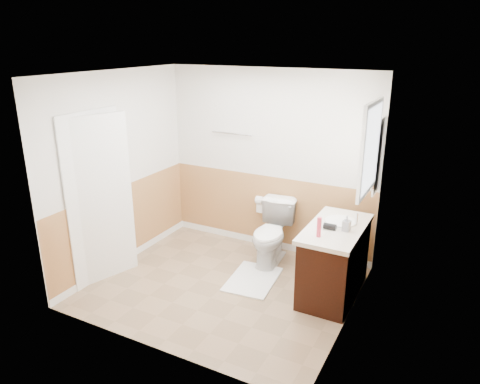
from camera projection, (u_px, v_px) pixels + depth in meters
The scene contains 32 objects.
floor at pixel (223, 286), 5.42m from camera, with size 3.00×3.00×0.00m, color #8C7051.
ceiling at pixel (220, 74), 4.61m from camera, with size 3.00×3.00×0.00m, color white.
wall_back at pixel (269, 162), 6.11m from camera, with size 3.00×3.00×0.00m, color silver.
wall_front at pixel (148, 230), 3.93m from camera, with size 3.00×3.00×0.00m, color silver.
wall_left at pixel (119, 171), 5.67m from camera, with size 3.00×3.00×0.00m, color silver.
wall_right at pixel (355, 211), 4.36m from camera, with size 3.00×3.00×0.00m, color silver.
wainscot_back at pixel (268, 213), 6.34m from camera, with size 3.00×3.00×0.00m, color #C7824F.
wainscot_front at pixel (154, 303), 4.18m from camera, with size 3.00×3.00×0.00m, color #C7824F.
wainscot_left at pixel (125, 226), 5.91m from camera, with size 2.60×2.60×0.00m, color #C7824F.
wainscot_right at pixel (348, 279), 4.61m from camera, with size 2.60×2.60×0.00m, color #C7824F.
toilet at pixel (272, 234), 5.89m from camera, with size 0.46×0.80×0.82m, color white.
bath_mat at pixel (253, 279), 5.56m from camera, with size 0.55×0.80×0.02m, color white.
vanity_cabinet at pixel (334, 263), 5.15m from camera, with size 0.55×1.10×0.80m, color black.
vanity_knob_left at pixel (307, 249), 5.15m from camera, with size 0.03×0.03×0.03m, color silver.
vanity_knob_right at pixel (313, 242), 5.32m from camera, with size 0.03×0.03×0.03m, color silver.
countertop at pixel (336, 229), 5.02m from camera, with size 0.60×1.15×0.05m, color white.
sink_basin at pixel (341, 221), 5.13m from camera, with size 0.36×0.36×0.02m, color white.
faucet at pixel (357, 219), 5.03m from camera, with size 0.02×0.02×0.14m, color silver.
lotion_bottle at pixel (319, 227), 4.72m from camera, with size 0.05×0.05×0.22m, color #E53B54.
soap_dispenser at pixel (347, 223), 4.87m from camera, with size 0.08×0.08×0.17m, color gray.
hair_dryer_body at pixel (330, 227), 4.92m from camera, with size 0.07×0.07×0.14m, color black.
hair_dryer_handle at pixel (328, 227), 4.99m from camera, with size 0.03×0.03×0.07m, color black.
mirror_panel at pixel (379, 156), 5.19m from camera, with size 0.02×0.35×0.90m, color silver.
window_frame at pixel (370, 148), 4.70m from camera, with size 0.04×0.80×1.00m, color white.
window_glass at pixel (372, 149), 4.70m from camera, with size 0.01×0.70×0.90m, color white.
door at pixel (101, 200), 5.33m from camera, with size 0.05×0.80×2.04m, color white.
door_frame at pixel (97, 198), 5.36m from camera, with size 0.02×0.92×2.10m, color white.
door_knob at pixel (125, 198), 5.60m from camera, with size 0.06×0.06×0.06m, color silver.
towel_bar at pixel (232, 133), 6.19m from camera, with size 0.02×0.02×0.62m, color silver.
tp_holder_bar at pixel (260, 200), 6.27m from camera, with size 0.02×0.02×0.14m, color silver.
tp_roll at pixel (260, 200), 6.27m from camera, with size 0.11×0.11×0.10m, color white.
tp_sheet at pixel (260, 207), 6.30m from camera, with size 0.10×0.01×0.16m, color white.
Camera 1 is at (2.38, -4.12, 2.85)m, focal length 33.49 mm.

